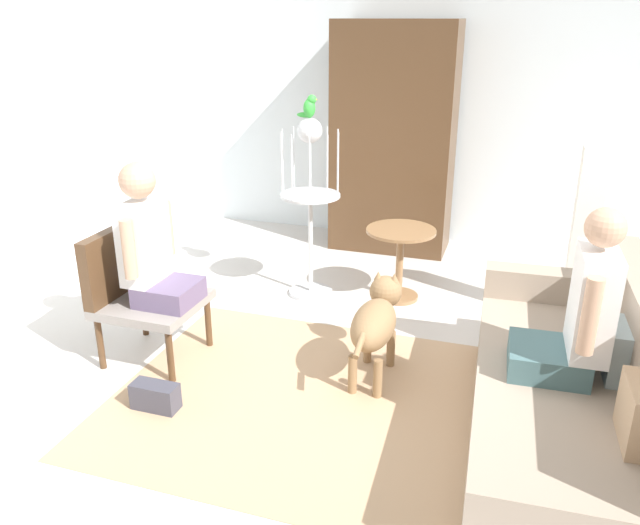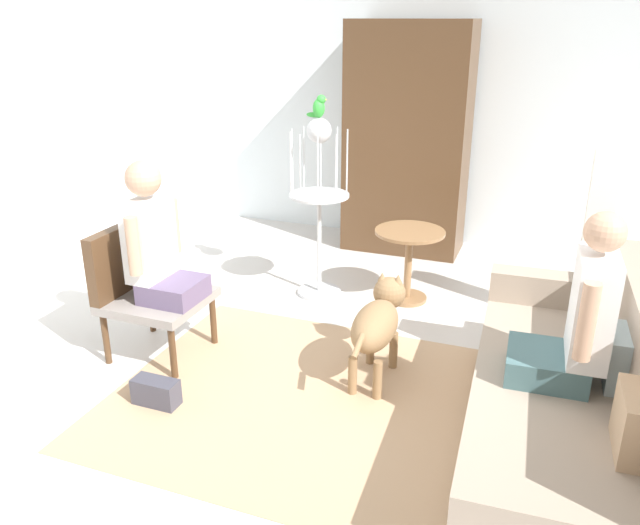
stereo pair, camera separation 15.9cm
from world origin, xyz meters
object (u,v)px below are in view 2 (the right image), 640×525
at_px(person_on_couch, 579,318).
at_px(dog, 378,321).
at_px(bird_cage_stand, 319,195).
at_px(armoire_cabinet, 407,140).
at_px(handbag, 156,392).
at_px(couch, 573,403).
at_px(parrot, 319,107).
at_px(person_on_armchair, 155,242).
at_px(round_end_table, 409,254).
at_px(column_lamp, 595,243).
at_px(armchair, 141,283).

distance_m(person_on_couch, dog, 1.27).
height_order(bird_cage_stand, armoire_cabinet, armoire_cabinet).
height_order(dog, handbag, dog).
distance_m(couch, parrot, 2.75).
bearing_deg(person_on_armchair, armoire_cabinet, 69.58).
distance_m(person_on_armchair, dog, 1.52).
xyz_separation_m(round_end_table, armoire_cabinet, (-0.34, 1.23, 0.68)).
bearing_deg(parrot, column_lamp, 3.79).
relative_size(parrot, handbag, 0.61).
bearing_deg(bird_cage_stand, couch, -37.08).
relative_size(round_end_table, column_lamp, 0.45).
relative_size(person_on_armchair, parrot, 5.35).
height_order(armchair, armoire_cabinet, armoire_cabinet).
distance_m(armchair, dog, 1.61).
relative_size(person_on_couch, bird_cage_stand, 0.61).
height_order(couch, handbag, couch).
distance_m(person_on_armchair, armoire_cabinet, 2.88).
bearing_deg(person_on_couch, round_end_table, 126.24).
height_order(couch, bird_cage_stand, bird_cage_stand).
bearing_deg(couch, round_end_table, 127.58).
bearing_deg(couch, column_lamp, 86.89).
xyz_separation_m(parrot, armoire_cabinet, (0.37, 1.37, -0.46)).
bearing_deg(dog, person_on_couch, -21.23).
distance_m(armoire_cabinet, handbag, 3.46).
bearing_deg(bird_cage_stand, handbag, -100.07).
xyz_separation_m(armoire_cabinet, handbag, (-0.70, -3.24, -0.99)).
bearing_deg(person_on_couch, handbag, -171.09).
xyz_separation_m(armchair, bird_cage_stand, (0.78, 1.32, 0.35)).
height_order(person_on_couch, dog, person_on_couch).
bearing_deg(round_end_table, bird_cage_stand, -168.65).
bearing_deg(armchair, round_end_table, 44.37).
height_order(person_on_couch, person_on_armchair, person_on_couch).
height_order(person_on_armchair, parrot, parrot).
bearing_deg(bird_cage_stand, parrot, -180.00).
distance_m(column_lamp, handbag, 3.17).
relative_size(armchair, armoire_cabinet, 0.41).
distance_m(person_on_armchair, column_lamp, 3.06).
relative_size(armchair, round_end_table, 1.48).
height_order(person_on_couch, parrot, parrot).
relative_size(person_on_armchair, column_lamp, 0.69).
distance_m(parrot, armoire_cabinet, 1.49).
relative_size(bird_cage_stand, armoire_cabinet, 0.68).
xyz_separation_m(couch, armchair, (-2.75, 0.17, 0.19)).
bearing_deg(column_lamp, person_on_couch, -94.47).
distance_m(person_on_couch, round_end_table, 2.09).
bearing_deg(parrot, armoire_cabinet, 74.80).
distance_m(person_on_armchair, round_end_table, 2.03).
xyz_separation_m(dog, column_lamp, (1.25, 1.21, 0.27)).
bearing_deg(round_end_table, handbag, -117.47).
height_order(round_end_table, column_lamp, column_lamp).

